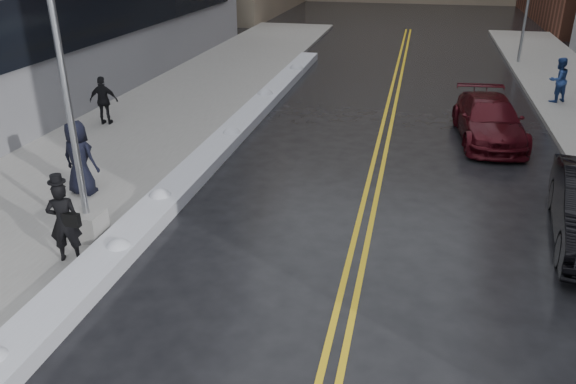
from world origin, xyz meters
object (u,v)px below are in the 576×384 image
Objects in this scene: lamppost at (73,134)px; car_maroon at (489,120)px; pedestrian_east at (558,80)px; pedestrian_d at (104,101)px; pedestrian_c at (79,158)px; pedestrian_fedora at (64,222)px.

lamppost is 1.60× the size of car_maroon.
car_maroon is at bearing 45.09° from lamppost.
pedestrian_east is at bearing 54.36° from car_maroon.
pedestrian_east reaches higher than pedestrian_d.
pedestrian_d is 0.96× the size of pedestrian_east.
pedestrian_c is 12.68m from car_maroon.
lamppost reaches higher than pedestrian_fedora.
pedestrian_east is at bearing -130.72° from pedestrian_c.
pedestrian_east is (12.11, 14.12, -1.51)m from lamppost.
pedestrian_c is at bearing 7.39° from pedestrian_east.
pedestrian_c reaches higher than pedestrian_east.
car_maroon is at bearing 24.55° from pedestrian_east.
lamppost is at bearing 106.43° from pedestrian_d.
pedestrian_fedora is 3.31m from pedestrian_c.
pedestrian_c is 1.15× the size of pedestrian_d.
pedestrian_c is (-1.47, 2.97, 0.11)m from pedestrian_fedora.
pedestrian_east is (15.91, 6.64, 0.03)m from pedestrian_d.
pedestrian_d is (-3.79, 7.48, -1.55)m from lamppost.
lamppost reaches higher than pedestrian_c.
lamppost reaches higher than pedestrian_east.
pedestrian_east reaches higher than pedestrian_fedora.
pedestrian_c is (-1.37, 2.05, -1.42)m from lamppost.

